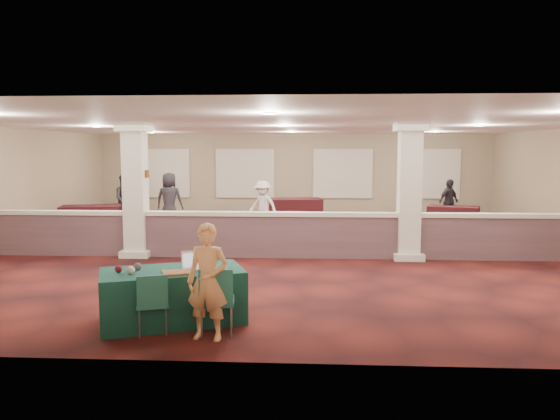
# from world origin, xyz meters

# --- Properties ---
(ground) EXTENTS (16.00, 16.00, 0.00)m
(ground) POSITION_xyz_m (0.00, 0.00, 0.00)
(ground) COLOR #4D1613
(ground) RESTS_ON ground
(wall_back) EXTENTS (16.00, 0.04, 3.20)m
(wall_back) POSITION_xyz_m (0.00, 8.00, 1.60)
(wall_back) COLOR gray
(wall_back) RESTS_ON ground
(wall_front) EXTENTS (16.00, 0.04, 3.20)m
(wall_front) POSITION_xyz_m (0.00, -8.00, 1.60)
(wall_front) COLOR gray
(wall_front) RESTS_ON ground
(ceiling) EXTENTS (16.00, 16.00, 0.02)m
(ceiling) POSITION_xyz_m (0.00, 0.00, 3.20)
(ceiling) COLOR white
(ceiling) RESTS_ON wall_back
(partition_wall) EXTENTS (15.60, 0.28, 1.10)m
(partition_wall) POSITION_xyz_m (0.00, -1.50, 0.57)
(partition_wall) COLOR #4F353E
(partition_wall) RESTS_ON ground
(column_left) EXTENTS (0.72, 0.72, 3.20)m
(column_left) POSITION_xyz_m (-3.50, -1.50, 1.64)
(column_left) COLOR silver
(column_left) RESTS_ON ground
(column_right) EXTENTS (0.72, 0.72, 3.20)m
(column_right) POSITION_xyz_m (3.00, -1.50, 1.64)
(column_right) COLOR silver
(column_right) RESTS_ON ground
(sconce_left) EXTENTS (0.12, 0.12, 0.18)m
(sconce_left) POSITION_xyz_m (-3.78, -1.50, 2.00)
(sconce_left) COLOR brown
(sconce_left) RESTS_ON column_left
(sconce_right) EXTENTS (0.12, 0.12, 0.18)m
(sconce_right) POSITION_xyz_m (-3.22, -1.50, 2.00)
(sconce_right) COLOR brown
(sconce_right) RESTS_ON column_left
(near_table) EXTENTS (2.30, 1.70, 0.80)m
(near_table) POSITION_xyz_m (-1.35, -6.50, 0.40)
(near_table) COLOR #0F3930
(near_table) RESTS_ON ground
(conf_chair_main) EXTENTS (0.54, 0.54, 0.97)m
(conf_chair_main) POSITION_xyz_m (-0.58, -7.09, 0.57)
(conf_chair_main) COLOR #215E62
(conf_chair_main) RESTS_ON ground
(conf_chair_side) EXTENTS (0.55, 0.56, 0.87)m
(conf_chair_side) POSITION_xyz_m (-1.49, -7.08, 0.51)
(conf_chair_side) COLOR #215E62
(conf_chair_side) RESTS_ON ground
(woman) EXTENTS (0.63, 0.47, 1.59)m
(woman) POSITION_xyz_m (-0.68, -7.20, 0.80)
(woman) COLOR #E79464
(woman) RESTS_ON ground
(far_table_front_left) EXTENTS (2.02, 1.34, 0.75)m
(far_table_front_left) POSITION_xyz_m (-6.50, 3.00, 0.38)
(far_table_front_left) COLOR black
(far_table_front_left) RESTS_ON ground
(far_table_front_center) EXTENTS (1.89, 1.22, 0.71)m
(far_table_front_center) POSITION_xyz_m (0.90, 0.53, 0.35)
(far_table_front_center) COLOR black
(far_table_front_center) RESTS_ON ground
(far_table_front_right) EXTENTS (2.07, 1.36, 0.77)m
(far_table_front_right) POSITION_xyz_m (2.50, 0.30, 0.39)
(far_table_front_right) COLOR black
(far_table_front_right) RESTS_ON ground
(far_table_back_left) EXTENTS (2.03, 1.51, 0.74)m
(far_table_back_left) POSITION_xyz_m (-6.50, 3.20, 0.37)
(far_table_back_left) COLOR black
(far_table_back_left) RESTS_ON ground
(far_table_back_center) EXTENTS (2.11, 1.32, 0.80)m
(far_table_back_center) POSITION_xyz_m (0.11, 5.50, 0.40)
(far_table_back_center) COLOR black
(far_table_back_center) RESTS_ON ground
(far_table_back_right) EXTENTS (1.84, 1.35, 0.67)m
(far_table_back_right) POSITION_xyz_m (5.54, 4.32, 0.34)
(far_table_back_right) COLOR black
(far_table_back_right) RESTS_ON ground
(attendee_a) EXTENTS (0.95, 0.77, 1.74)m
(attendee_a) POSITION_xyz_m (-5.64, 4.00, 0.87)
(attendee_a) COLOR black
(attendee_a) RESTS_ON ground
(attendee_b) EXTENTS (1.11, 0.87, 1.58)m
(attendee_b) POSITION_xyz_m (-0.83, 3.00, 0.79)
(attendee_b) COLOR silver
(attendee_b) RESTS_ON ground
(attendee_c) EXTENTS (0.99, 0.90, 1.56)m
(attendee_c) POSITION_xyz_m (5.49, 4.76, 0.78)
(attendee_c) COLOR black
(attendee_c) RESTS_ON ground
(attendee_d) EXTENTS (0.92, 0.53, 1.82)m
(attendee_d) POSITION_xyz_m (-4.00, 3.50, 0.91)
(attendee_d) COLOR black
(attendee_d) RESTS_ON ground
(laptop_base) EXTENTS (0.42, 0.36, 0.02)m
(laptop_base) POSITION_xyz_m (-1.02, -6.44, 0.81)
(laptop_base) COLOR #BBBBBF
(laptop_base) RESTS_ON near_table
(laptop_screen) EXTENTS (0.34, 0.14, 0.24)m
(laptop_screen) POSITION_xyz_m (-1.06, -6.32, 0.93)
(laptop_screen) COLOR #BBBBBF
(laptop_screen) RESTS_ON near_table
(screen_glow) EXTENTS (0.31, 0.12, 0.21)m
(screen_glow) POSITION_xyz_m (-1.06, -6.33, 0.92)
(screen_glow) COLOR silver
(screen_glow) RESTS_ON near_table
(knitting) EXTENTS (0.52, 0.46, 0.03)m
(knitting) POSITION_xyz_m (-1.20, -6.74, 0.81)
(knitting) COLOR #B55E1D
(knitting) RESTS_ON near_table
(yarn_cream) EXTENTS (0.12, 0.12, 0.12)m
(yarn_cream) POSITION_xyz_m (-1.87, -6.81, 0.86)
(yarn_cream) COLOR beige
(yarn_cream) RESTS_ON near_table
(yarn_red) EXTENTS (0.11, 0.11, 0.11)m
(yarn_red) POSITION_xyz_m (-2.08, -6.72, 0.85)
(yarn_red) COLOR #5B121D
(yarn_red) RESTS_ON near_table
(yarn_grey) EXTENTS (0.11, 0.11, 0.11)m
(yarn_grey) POSITION_xyz_m (-1.85, -6.55, 0.85)
(yarn_grey) COLOR #4F4F54
(yarn_grey) RESTS_ON near_table
(scissors) EXTENTS (0.13, 0.08, 0.01)m
(scissors) POSITION_xyz_m (-0.58, -6.54, 0.80)
(scissors) COLOR red
(scissors) RESTS_ON near_table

